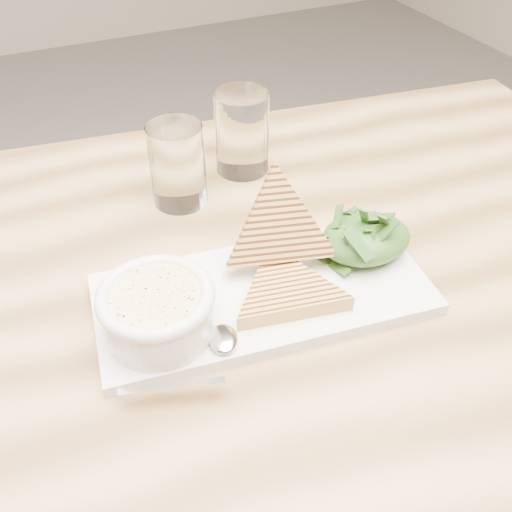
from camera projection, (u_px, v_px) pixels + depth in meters
name	position (u px, v px, depth m)	size (l,w,h in m)	color
table_top	(253.00, 297.00, 0.69)	(1.25, 0.84, 0.04)	tan
table_leg_br	(410.00, 239.00, 1.37)	(0.06, 0.06, 0.71)	tan
platter	(263.00, 294.00, 0.65)	(0.38, 0.17, 0.02)	white
soup_bowl	(159.00, 316.00, 0.59)	(0.11, 0.11, 0.04)	white
soup	(156.00, 297.00, 0.57)	(0.10, 0.10, 0.01)	beige
bowl_rim	(155.00, 296.00, 0.57)	(0.12, 0.12, 0.01)	white
sandwich_flat	(287.00, 291.00, 0.63)	(0.15, 0.15, 0.02)	#BC8540
sandwich_lean	(279.00, 229.00, 0.65)	(0.15, 0.15, 0.08)	#BC8540
salad_base	(365.00, 238.00, 0.68)	(0.11, 0.09, 0.04)	#163C10
arugula_pile	(366.00, 235.00, 0.68)	(0.11, 0.10, 0.05)	#3B5F22
spoon_bowl	(223.00, 339.00, 0.58)	(0.03, 0.04, 0.01)	silver
spoon_handle	(172.00, 386.00, 0.54)	(0.10, 0.01, 0.00)	silver
glass_near	(178.00, 165.00, 0.77)	(0.08, 0.08, 0.11)	white
glass_far	(242.00, 132.00, 0.83)	(0.08, 0.08, 0.12)	white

